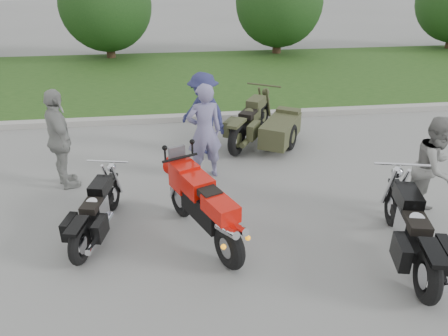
{
  "coord_description": "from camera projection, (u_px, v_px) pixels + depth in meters",
  "views": [
    {
      "loc": [
        -0.68,
        -5.18,
        4.12
      ],
      "look_at": [
        0.16,
        1.41,
        0.8
      ],
      "focal_mm": 35.0,
      "sensor_mm": 36.0,
      "label": 1
    }
  ],
  "objects": [
    {
      "name": "ground",
      "position": [
        225.0,
        258.0,
        6.51
      ],
      "size": [
        80.0,
        80.0,
        0.0
      ],
      "primitive_type": "plane",
      "color": "gray",
      "rests_on": "ground"
    },
    {
      "name": "curb",
      "position": [
        197.0,
        117.0,
        11.8
      ],
      "size": [
        60.0,
        0.3,
        0.15
      ],
      "primitive_type": "cube",
      "color": "#A19F98",
      "rests_on": "ground"
    },
    {
      "name": "grass_strip",
      "position": [
        188.0,
        78.0,
        15.49
      ],
      "size": [
        60.0,
        8.0,
        0.14
      ],
      "primitive_type": "cube",
      "color": "#3B6021",
      "rests_on": "ground"
    },
    {
      "name": "tree_mid_left",
      "position": [
        105.0,
        5.0,
        17.17
      ],
      "size": [
        3.6,
        3.6,
        4.0
      ],
      "color": "#3F2B1C",
      "rests_on": "ground"
    },
    {
      "name": "tree_mid_right",
      "position": [
        279.0,
        2.0,
        17.96
      ],
      "size": [
        3.6,
        3.6,
        4.0
      ],
      "color": "#3F2B1C",
      "rests_on": "ground"
    },
    {
      "name": "sportbike_red",
      "position": [
        204.0,
        206.0,
        6.65
      ],
      "size": [
        1.08,
        2.14,
        1.08
      ],
      "rotation": [
        0.0,
        0.0,
        0.41
      ],
      "color": "black",
      "rests_on": "ground"
    },
    {
      "name": "cruiser_left",
      "position": [
        95.0,
        214.0,
        6.85
      ],
      "size": [
        0.59,
        2.05,
        0.8
      ],
      "rotation": [
        0.0,
        0.0,
        -0.22
      ],
      "color": "black",
      "rests_on": "ground"
    },
    {
      "name": "cruiser_right",
      "position": [
        412.0,
        234.0,
        6.24
      ],
      "size": [
        0.71,
        2.45,
        0.95
      ],
      "rotation": [
        0.0,
        0.0,
        -0.22
      ],
      "color": "black",
      "rests_on": "ground"
    },
    {
      "name": "cruiser_sidecar",
      "position": [
        267.0,
        127.0,
        10.09
      ],
      "size": [
        1.95,
        2.35,
        0.97
      ],
      "rotation": [
        0.0,
        0.0,
        -0.54
      ],
      "color": "black",
      "rests_on": "ground"
    },
    {
      "name": "person_stripe",
      "position": [
        204.0,
        132.0,
        8.49
      ],
      "size": [
        0.77,
        0.57,
        1.92
      ],
      "primitive_type": "imported",
      "rotation": [
        0.0,
        0.0,
        3.31
      ],
      "color": "slate",
      "rests_on": "ground"
    },
    {
      "name": "person_grey",
      "position": [
        434.0,
        168.0,
        7.24
      ],
      "size": [
        1.09,
        1.06,
        1.77
      ],
      "primitive_type": "imported",
      "rotation": [
        0.0,
        0.0,
        0.66
      ],
      "color": "gray",
      "rests_on": "ground"
    },
    {
      "name": "person_denim",
      "position": [
        203.0,
        113.0,
        9.59
      ],
      "size": [
        1.3,
        1.31,
        1.82
      ],
      "primitive_type": "imported",
      "rotation": [
        0.0,
        0.0,
        -0.79
      ],
      "color": "navy",
      "rests_on": "ground"
    },
    {
      "name": "person_back",
      "position": [
        60.0,
        140.0,
        8.1
      ],
      "size": [
        0.9,
        1.23,
        1.93
      ],
      "primitive_type": "imported",
      "rotation": [
        0.0,
        0.0,
        2.0
      ],
      "color": "gray",
      "rests_on": "ground"
    }
  ]
}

